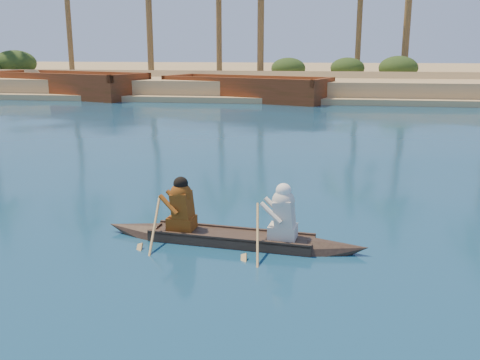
# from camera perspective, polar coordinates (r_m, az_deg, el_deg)

# --- Properties ---
(sandy_embankment) EXTENTS (150.00, 51.00, 1.50)m
(sandy_embankment) POSITION_cam_1_polar(r_m,az_deg,el_deg) (57.88, 14.06, 10.64)
(sandy_embankment) COLOR tan
(sandy_embankment) RESTS_ON ground
(shrub_cluster) EXTENTS (100.00, 6.00, 2.40)m
(shrub_cluster) POSITION_cam_1_polar(r_m,az_deg,el_deg) (42.55, 15.73, 10.46)
(shrub_cluster) COLOR #243B15
(shrub_cluster) RESTS_ON ground
(canoe) EXTENTS (4.74, 1.10, 1.29)m
(canoe) POSITION_cam_1_polar(r_m,az_deg,el_deg) (9.31, -0.97, -5.27)
(canoe) COLOR #3E2D21
(canoe) RESTS_ON ground
(barge_left) EXTENTS (12.84, 7.97, 2.03)m
(barge_left) POSITION_cam_1_polar(r_m,az_deg,el_deg) (40.37, -18.11, 9.45)
(barge_left) COLOR maroon
(barge_left) RESTS_ON ground
(barge_mid) EXTENTS (11.56, 7.10, 1.83)m
(barge_mid) POSITION_cam_1_polar(r_m,az_deg,el_deg) (35.68, 0.61, 9.52)
(barge_mid) COLOR maroon
(barge_mid) RESTS_ON ground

